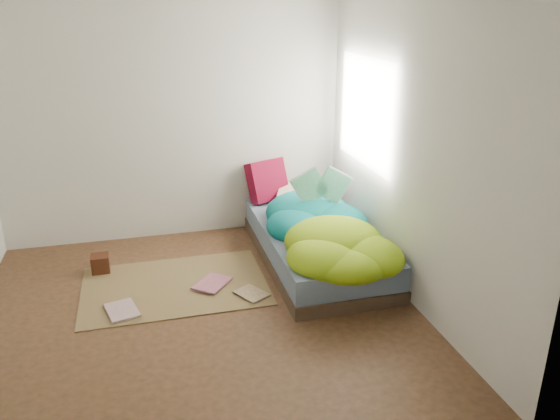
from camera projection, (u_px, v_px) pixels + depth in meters
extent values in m
cube|color=#3F2B18|center=(199.00, 316.00, 4.38)|extent=(3.50, 3.50, 0.00)
cube|color=silver|center=(172.00, 115.00, 5.50)|extent=(3.50, 0.04, 2.60)
cube|color=silver|center=(233.00, 267.00, 2.34)|extent=(3.50, 0.04, 2.60)
cube|color=silver|center=(411.00, 145.00, 4.34)|extent=(0.04, 3.50, 2.60)
cube|color=white|center=(365.00, 112.00, 5.11)|extent=(0.01, 1.00, 1.20)
cube|color=#3E3321|center=(316.00, 255.00, 5.30)|extent=(1.00, 2.00, 0.12)
cube|color=slate|center=(316.00, 239.00, 5.24)|extent=(0.98, 1.96, 0.22)
cube|color=brown|center=(175.00, 286.00, 4.84)|extent=(1.60, 1.10, 0.01)
cube|color=white|center=(307.00, 196.00, 5.88)|extent=(0.70, 0.58, 0.14)
cube|color=#52051B|center=(267.00, 181.00, 5.89)|extent=(0.46, 0.30, 0.44)
cube|color=#3D1A0D|center=(100.00, 263.00, 5.06)|extent=(0.17, 0.17, 0.16)
imported|color=beige|center=(108.00, 314.00, 4.36)|extent=(0.30, 0.36, 0.02)
imported|color=#BD6D78|center=(200.00, 281.00, 4.88)|extent=(0.40, 0.41, 0.03)
imported|color=tan|center=(243.00, 298.00, 4.61)|extent=(0.31, 0.33, 0.02)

